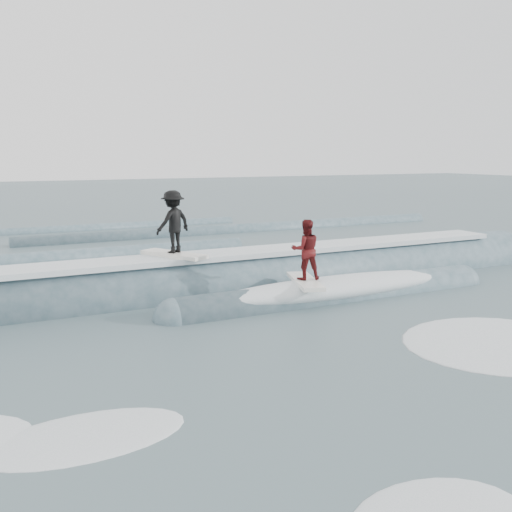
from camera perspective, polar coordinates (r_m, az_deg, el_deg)
name	(u,v)px	position (r m, az deg, el deg)	size (l,w,h in m)	color
ground	(404,370)	(10.71, 14.63, -10.94)	(160.00, 160.00, 0.00)	#3F565C
breaking_wave	(255,288)	(16.18, -0.08, -3.23)	(22.79, 3.80, 2.04)	#38535E
surfer_black	(173,225)	(15.33, -8.28, 3.12)	(1.43, 2.02, 1.76)	white
surfer_red	(306,254)	(14.59, 4.98, 0.20)	(1.12, 2.07, 1.65)	white
whitewater	(444,383)	(10.33, 18.31, -11.93)	(15.84, 6.68, 0.10)	white
far_swells	(112,241)	(25.96, -14.25, 1.44)	(35.36, 8.65, 0.80)	#38535E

